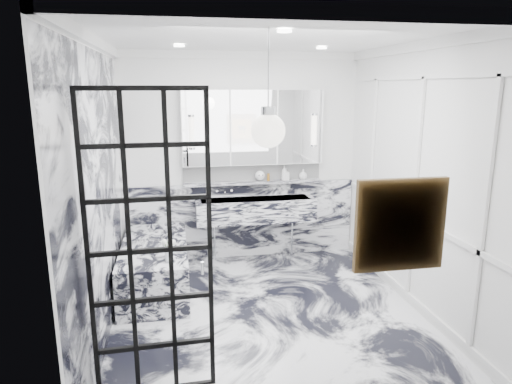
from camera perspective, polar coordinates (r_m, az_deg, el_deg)
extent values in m
plane|color=silver|center=(4.98, 1.42, -15.12)|extent=(3.60, 3.60, 0.00)
plane|color=white|center=(4.42, 1.63, 18.87)|extent=(3.60, 3.60, 0.00)
plane|color=white|center=(6.24, -1.84, 4.26)|extent=(3.60, 0.00, 3.60)
plane|color=white|center=(2.82, 8.99, -6.84)|extent=(3.60, 0.00, 3.60)
plane|color=white|center=(4.46, -19.04, 0.00)|extent=(0.00, 3.60, 3.60)
plane|color=white|center=(5.06, 19.55, 1.45)|extent=(0.00, 3.60, 3.60)
cube|color=silver|center=(6.41, -1.75, -3.53)|extent=(3.18, 0.05, 1.05)
cube|color=silver|center=(4.47, -18.80, -0.74)|extent=(0.02, 3.56, 2.68)
cube|color=white|center=(5.07, 19.27, 0.34)|extent=(0.03, 3.40, 2.30)
imported|color=#8C5919|center=(6.30, 3.53, 2.41)|extent=(0.10, 0.10, 0.20)
imported|color=#4C4C51|center=(6.31, 3.77, 2.24)|extent=(0.08, 0.08, 0.16)
imported|color=silver|center=(6.37, 5.89, 2.23)|extent=(0.13, 0.13, 0.15)
sphere|color=white|center=(6.23, 0.49, 2.06)|extent=(0.13, 0.13, 0.13)
cylinder|color=#8C5919|center=(6.26, 1.56, 1.88)|extent=(0.04, 0.04, 0.10)
cylinder|color=silver|center=(4.97, -10.83, -7.74)|extent=(0.08, 0.08, 0.12)
cube|color=#BA8013|center=(3.01, 17.60, -3.94)|extent=(0.50, 0.05, 0.50)
sphere|color=white|center=(3.27, 1.52, 7.66)|extent=(0.25, 0.25, 0.25)
cube|color=silver|center=(6.17, -0.08, -2.21)|extent=(1.60, 0.45, 0.30)
cube|color=silver|center=(6.24, -0.35, 1.20)|extent=(1.90, 0.14, 0.04)
cube|color=white|center=(6.28, -0.44, 2.52)|extent=(1.90, 0.03, 0.23)
cube|color=white|center=(6.14, -0.36, 8.07)|extent=(1.90, 0.16, 1.00)
cylinder|color=white|center=(5.96, -8.06, 7.41)|extent=(0.07, 0.07, 0.40)
cylinder|color=white|center=(6.24, 7.29, 7.69)|extent=(0.07, 0.07, 0.40)
cube|color=silver|center=(5.60, -12.48, -9.04)|extent=(0.75, 1.65, 0.55)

